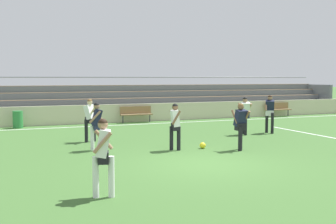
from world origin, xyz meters
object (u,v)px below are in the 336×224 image
at_px(soccer_ball, 203,145).
at_px(player_white_pressing_high, 245,112).
at_px(trash_bin, 18,119).
at_px(player_white_deep_cover, 90,116).
at_px(player_white_wide_right, 175,123).
at_px(player_white_on_ball, 103,151).
at_px(player_dark_challenging, 270,110).
at_px(bench_far_right, 136,113).
at_px(bleacher_stand, 155,100).
at_px(player_dark_trailing_run, 241,123).
at_px(player_dark_overlapping, 97,122).
at_px(bench_near_wall_gap, 278,108).

bearing_deg(soccer_ball, player_white_pressing_high, 36.70).
distance_m(trash_bin, player_white_deep_cover, 6.24).
relative_size(player_white_wide_right, soccer_ball, 7.34).
distance_m(trash_bin, player_white_pressing_high, 11.10).
distance_m(player_white_on_ball, player_dark_challenging, 11.44).
bearing_deg(bench_far_right, trash_bin, -177.97).
height_order(player_white_wide_right, player_white_pressing_high, player_white_pressing_high).
bearing_deg(player_dark_challenging, trash_bin, 149.52).
distance_m(bleacher_stand, player_white_on_ball, 17.61).
bearing_deg(player_white_deep_cover, player_dark_trailing_run, -39.85).
bearing_deg(player_white_wide_right, player_dark_overlapping, 158.18).
distance_m(bench_near_wall_gap, player_white_wide_right, 14.00).
xyz_separation_m(bench_far_right, player_white_pressing_high, (2.98, -6.42, 0.43)).
xyz_separation_m(player_white_deep_cover, soccer_ball, (3.40, -2.96, -0.89)).
distance_m(trash_bin, player_white_on_ball, 13.18).
xyz_separation_m(bleacher_stand, player_white_wide_right, (-3.49, -11.67, -0.15)).
xyz_separation_m(bench_far_right, player_white_deep_cover, (-3.68, -5.90, 0.45)).
height_order(player_white_wide_right, player_dark_trailing_run, player_dark_trailing_run).
xyz_separation_m(player_white_wide_right, player_dark_trailing_run, (2.10, -0.81, 0.00)).
height_order(trash_bin, player_dark_trailing_run, player_dark_trailing_run).
bearing_deg(soccer_ball, player_white_wide_right, 177.48).
bearing_deg(bench_far_right, player_white_wide_right, -98.54).
xyz_separation_m(trash_bin, player_dark_trailing_run, (6.98, -9.40, 0.53)).
height_order(player_white_on_ball, soccer_ball, player_white_on_ball).
distance_m(trash_bin, player_dark_trailing_run, 11.72).
height_order(trash_bin, player_white_pressing_high, player_white_pressing_high).
bearing_deg(player_white_pressing_high, trash_bin, 145.99).
bearing_deg(player_white_deep_cover, player_dark_challenging, -3.61).
distance_m(player_white_on_ball, player_dark_overlapping, 5.59).
xyz_separation_m(bleacher_stand, player_white_on_ball, (-6.98, -16.17, -0.12)).
relative_size(bench_near_wall_gap, bench_far_right, 1.00).
height_order(player_white_pressing_high, player_dark_overlapping, player_white_pressing_high).
bearing_deg(bleacher_stand, bench_far_right, -127.23).
bearing_deg(trash_bin, player_white_deep_cover, -66.06).
distance_m(bleacher_stand, trash_bin, 8.95).
distance_m(player_white_on_ball, player_white_deep_cover, 7.50).
bearing_deg(player_white_on_ball, bench_near_wall_gap, 42.83).
relative_size(bleacher_stand, player_dark_challenging, 15.53).
bearing_deg(trash_bin, player_white_on_ball, -83.93).
distance_m(player_white_pressing_high, player_dark_overlapping, 6.94).
bearing_deg(bench_near_wall_gap, player_dark_overlapping, -149.68).
relative_size(bench_near_wall_gap, player_dark_trailing_run, 1.11).
bearing_deg(trash_bin, soccer_ball, -55.57).
distance_m(player_dark_trailing_run, player_white_on_ball, 6.70).
bearing_deg(player_white_deep_cover, player_white_wide_right, -50.95).
height_order(bleacher_stand, player_dark_overlapping, bleacher_stand).
bearing_deg(player_white_deep_cover, soccer_ball, -41.03).
height_order(player_dark_challenging, player_white_deep_cover, player_dark_challenging).
relative_size(bench_far_right, player_white_on_ball, 1.09).
relative_size(bleacher_stand, bench_near_wall_gap, 14.81).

